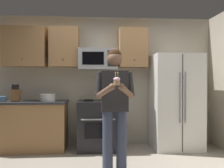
{
  "coord_description": "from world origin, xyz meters",
  "views": [
    {
      "loc": [
        -0.21,
        -3.12,
        1.29
      ],
      "look_at": [
        0.04,
        0.26,
        1.25
      ],
      "focal_mm": 37.79,
      "sensor_mm": 36.0,
      "label": 1
    }
  ],
  "objects_px": {
    "oven_range": "(98,125)",
    "refrigerator": "(176,101)",
    "knife_block": "(16,95)",
    "cupcake": "(117,81)",
    "bowl_small_colored": "(1,99)",
    "person": "(115,102)",
    "bowl_large_white": "(48,97)",
    "microwave": "(98,59)"
  },
  "relations": [
    {
      "from": "knife_block",
      "to": "cupcake",
      "type": "xyz_separation_m",
      "value": [
        1.74,
        -1.41,
        0.26
      ]
    },
    {
      "from": "oven_range",
      "to": "cupcake",
      "type": "height_order",
      "value": "cupcake"
    },
    {
      "from": "person",
      "to": "cupcake",
      "type": "distance_m",
      "value": 0.44
    },
    {
      "from": "oven_range",
      "to": "refrigerator",
      "type": "distance_m",
      "value": 1.56
    },
    {
      "from": "knife_block",
      "to": "cupcake",
      "type": "height_order",
      "value": "cupcake"
    },
    {
      "from": "knife_block",
      "to": "person",
      "type": "distance_m",
      "value": 2.05
    },
    {
      "from": "person",
      "to": "refrigerator",
      "type": "bearing_deg",
      "value": 40.02
    },
    {
      "from": "oven_range",
      "to": "microwave",
      "type": "xyz_separation_m",
      "value": [
        0.0,
        0.12,
        1.26
      ]
    },
    {
      "from": "microwave",
      "to": "person",
      "type": "bearing_deg",
      "value": -79.67
    },
    {
      "from": "knife_block",
      "to": "microwave",
      "type": "bearing_deg",
      "value": 5.62
    },
    {
      "from": "microwave",
      "to": "refrigerator",
      "type": "distance_m",
      "value": 1.72
    },
    {
      "from": "bowl_large_white",
      "to": "person",
      "type": "distance_m",
      "value": 1.59
    },
    {
      "from": "bowl_large_white",
      "to": "bowl_small_colored",
      "type": "xyz_separation_m",
      "value": [
        -0.85,
        0.01,
        -0.02
      ]
    },
    {
      "from": "oven_range",
      "to": "knife_block",
      "type": "distance_m",
      "value": 1.62
    },
    {
      "from": "microwave",
      "to": "person",
      "type": "relative_size",
      "value": 0.42
    },
    {
      "from": "bowl_large_white",
      "to": "knife_block",
      "type": "bearing_deg",
      "value": -179.41
    },
    {
      "from": "oven_range",
      "to": "bowl_large_white",
      "type": "distance_m",
      "value": 1.08
    },
    {
      "from": "refrigerator",
      "to": "knife_block",
      "type": "bearing_deg",
      "value": 179.82
    },
    {
      "from": "refrigerator",
      "to": "cupcake",
      "type": "relative_size",
      "value": 10.35
    },
    {
      "from": "microwave",
      "to": "refrigerator",
      "type": "relative_size",
      "value": 0.41
    },
    {
      "from": "microwave",
      "to": "bowl_small_colored",
      "type": "height_order",
      "value": "microwave"
    },
    {
      "from": "oven_range",
      "to": "refrigerator",
      "type": "bearing_deg",
      "value": -1.5
    },
    {
      "from": "person",
      "to": "cupcake",
      "type": "bearing_deg",
      "value": -90.0
    },
    {
      "from": "microwave",
      "to": "bowl_small_colored",
      "type": "xyz_separation_m",
      "value": [
        -1.79,
        -0.13,
        -0.75
      ]
    },
    {
      "from": "knife_block",
      "to": "cupcake",
      "type": "relative_size",
      "value": 1.84
    },
    {
      "from": "person",
      "to": "oven_range",
      "type": "bearing_deg",
      "value": 101.41
    },
    {
      "from": "oven_range",
      "to": "microwave",
      "type": "bearing_deg",
      "value": 89.98
    },
    {
      "from": "oven_range",
      "to": "bowl_large_white",
      "type": "relative_size",
      "value": 3.22
    },
    {
      "from": "microwave",
      "to": "person",
      "type": "xyz_separation_m",
      "value": [
        0.22,
        -1.23,
        -0.72
      ]
    },
    {
      "from": "oven_range",
      "to": "cupcake",
      "type": "relative_size",
      "value": 5.36
    },
    {
      "from": "knife_block",
      "to": "refrigerator",
      "type": "bearing_deg",
      "value": -0.18
    },
    {
      "from": "person",
      "to": "bowl_large_white",
      "type": "bearing_deg",
      "value": 136.92
    },
    {
      "from": "refrigerator",
      "to": "knife_block",
      "type": "xyz_separation_m",
      "value": [
        -3.01,
        0.01,
        0.14
      ]
    },
    {
      "from": "bowl_small_colored",
      "to": "person",
      "type": "bearing_deg",
      "value": -28.6
    },
    {
      "from": "refrigerator",
      "to": "bowl_large_white",
      "type": "bearing_deg",
      "value": 179.64
    },
    {
      "from": "microwave",
      "to": "bowl_large_white",
      "type": "height_order",
      "value": "microwave"
    },
    {
      "from": "bowl_large_white",
      "to": "person",
      "type": "bearing_deg",
      "value": -43.08
    },
    {
      "from": "cupcake",
      "to": "oven_range",
      "type": "bearing_deg",
      "value": 98.85
    },
    {
      "from": "bowl_small_colored",
      "to": "microwave",
      "type": "bearing_deg",
      "value": 4.22
    },
    {
      "from": "oven_range",
      "to": "knife_block",
      "type": "bearing_deg",
      "value": -178.87
    },
    {
      "from": "oven_range",
      "to": "bowl_small_colored",
      "type": "distance_m",
      "value": 1.86
    },
    {
      "from": "cupcake",
      "to": "bowl_large_white",
      "type": "bearing_deg",
      "value": 129.38
    }
  ]
}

